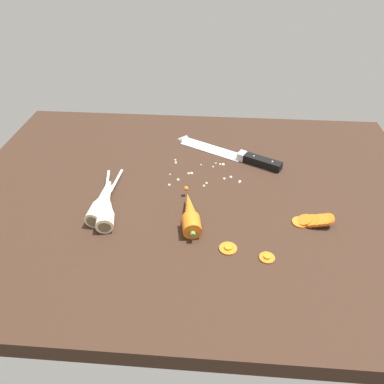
# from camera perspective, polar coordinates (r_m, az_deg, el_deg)

# --- Properties ---
(ground_plane) EXTENTS (1.20, 0.90, 0.04)m
(ground_plane) POSITION_cam_1_polar(r_m,az_deg,el_deg) (0.99, 0.09, -0.94)
(ground_plane) COLOR #332116
(chefs_knife) EXTENTS (0.32, 0.19, 0.04)m
(chefs_knife) POSITION_cam_1_polar(r_m,az_deg,el_deg) (1.14, 4.86, 6.06)
(chefs_knife) COLOR silver
(chefs_knife) RESTS_ON ground_plane
(whole_carrot) EXTENTS (0.07, 0.18, 0.04)m
(whole_carrot) POSITION_cam_1_polar(r_m,az_deg,el_deg) (0.87, -0.34, -3.24)
(whole_carrot) COLOR orange
(whole_carrot) RESTS_ON ground_plane
(parsnip_front) EXTENTS (0.06, 0.21, 0.04)m
(parsnip_front) POSITION_cam_1_polar(r_m,az_deg,el_deg) (0.94, -13.11, -1.27)
(parsnip_front) COLOR silver
(parsnip_front) RESTS_ON ground_plane
(parsnip_mid_left) EXTENTS (0.05, 0.23, 0.04)m
(parsnip_mid_left) POSITION_cam_1_polar(r_m,az_deg,el_deg) (0.94, -13.21, -1.43)
(parsnip_mid_left) COLOR silver
(parsnip_mid_left) RESTS_ON ground_plane
(parsnip_mid_right) EXTENTS (0.06, 0.19, 0.04)m
(parsnip_mid_right) POSITION_cam_1_polar(r_m,az_deg,el_deg) (0.91, -12.77, -2.66)
(parsnip_mid_right) COLOR silver
(parsnip_mid_right) RESTS_ON ground_plane
(carrot_slice_stack) EXTENTS (0.09, 0.04, 0.03)m
(carrot_slice_stack) POSITION_cam_1_polar(r_m,az_deg,el_deg) (0.92, 17.71, -4.11)
(carrot_slice_stack) COLOR orange
(carrot_slice_stack) RESTS_ON ground_plane
(carrot_slice_stray_near) EXTENTS (0.03, 0.03, 0.01)m
(carrot_slice_stray_near) POSITION_cam_1_polar(r_m,az_deg,el_deg) (0.81, 11.22, -9.58)
(carrot_slice_stray_near) COLOR orange
(carrot_slice_stray_near) RESTS_ON ground_plane
(carrot_slice_stray_mid) EXTENTS (0.04, 0.04, 0.01)m
(carrot_slice_stray_mid) POSITION_cam_1_polar(r_m,az_deg,el_deg) (0.82, 5.45, -8.36)
(carrot_slice_stray_mid) COLOR orange
(carrot_slice_stray_mid) RESTS_ON ground_plane
(mince_crumbs) EXTENTS (0.20, 0.13, 0.01)m
(mince_crumbs) POSITION_cam_1_polar(r_m,az_deg,el_deg) (1.04, 1.82, 2.91)
(mince_crumbs) COLOR beige
(mince_crumbs) RESTS_ON ground_plane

